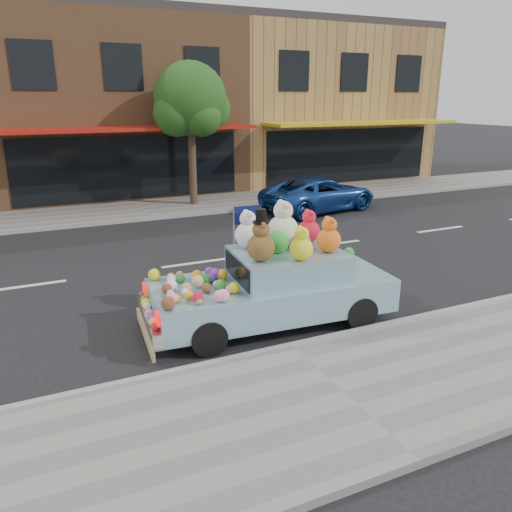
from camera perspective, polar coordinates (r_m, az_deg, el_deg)
ground at (r=12.61m, az=-6.77°, el=-0.79°), size 120.00×120.00×0.00m
near_sidewalk at (r=7.23m, az=9.93°, el=-15.39°), size 60.00×3.00×0.12m
far_sidewalk at (r=18.69m, az=-12.96°, el=5.18°), size 60.00×3.00×0.12m
near_kerb at (r=8.32m, az=4.08°, el=-10.37°), size 60.00×0.12×0.13m
far_kerb at (r=17.25m, az=-11.92°, el=4.24°), size 60.00×0.12×0.13m
storefront_mid at (r=23.67m, az=-16.46°, el=16.24°), size 10.00×9.80×7.30m
storefront_right at (r=27.04m, az=5.92°, el=16.93°), size 10.00×9.80×7.30m
street_tree at (r=18.82m, az=-7.49°, el=16.72°), size 3.00×2.70×5.22m
car_blue at (r=18.37m, az=7.23°, el=7.05°), size 4.74×2.86×1.23m
art_car at (r=9.01m, az=1.93°, el=-2.98°), size 4.60×2.06×2.24m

